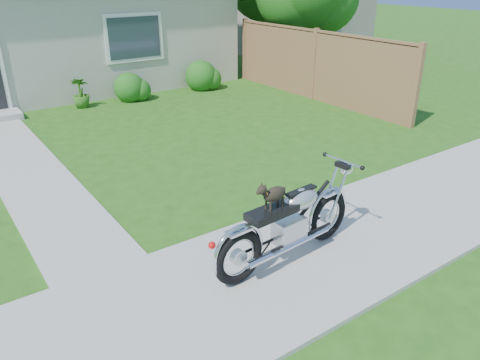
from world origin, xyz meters
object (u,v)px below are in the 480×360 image
fence (315,65)px  motorcycle_with_dog (290,222)px  potted_plant_right (81,93)px  house (10,13)px

fence → motorcycle_with_dog: fence is taller
motorcycle_with_dog → fence: bearing=40.2°
potted_plant_right → motorcycle_with_dog: bearing=-91.4°
potted_plant_right → motorcycle_with_dog: (-0.21, -8.52, 0.14)m
house → motorcycle_with_dog: bearing=-87.6°
motorcycle_with_dog → potted_plant_right: bearing=84.2°
fence → motorcycle_with_dog: (-5.80, -5.72, -0.40)m
potted_plant_right → fence: bearing=-26.6°
potted_plant_right → house: bearing=101.6°
house → potted_plant_right: 3.93m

